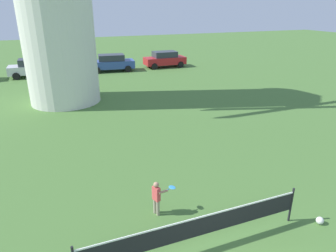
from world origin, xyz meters
The scene contains 6 objects.
tennis_net centered at (-0.36, 2.31, 0.69)m, with size 6.04×0.06×1.10m.
player_far centered at (-0.82, 4.03, 0.63)m, with size 0.75×0.35×1.10m.
stray_ball centered at (3.36, 1.87, 0.11)m, with size 0.22×0.22×0.22m, color silver.
parked_car_silver centered at (-4.34, 25.94, 0.81)m, with size 4.26×2.01×1.56m.
parked_car_blue centered at (2.44, 25.80, 0.81)m, with size 4.36×2.25×1.56m.
parked_car_red centered at (7.86, 25.86, 0.81)m, with size 4.10×1.90×1.56m.
Camera 1 is at (-3.33, -3.15, 5.86)m, focal length 32.68 mm.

